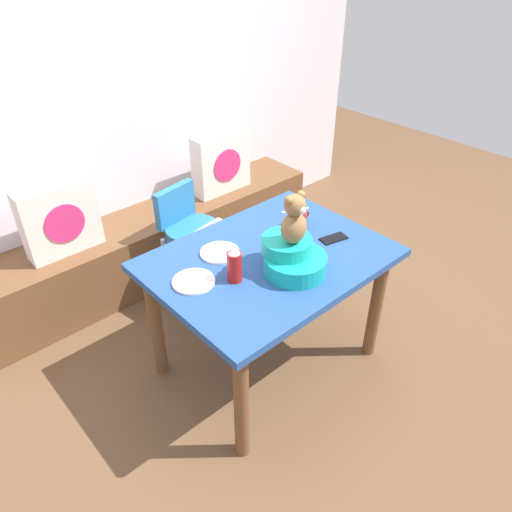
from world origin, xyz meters
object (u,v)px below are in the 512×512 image
(pillow_floral_right, at_px, (221,162))
(dinner_plate_far, at_px, (220,253))
(coffee_mug, at_px, (299,219))
(highchair, at_px, (191,232))
(infant_seat_teal, at_px, (292,258))
(ketchup_bottle, at_px, (234,265))
(teddy_bear, at_px, (294,220))
(dinner_plate_near, at_px, (194,281))
(pillow_floral_left, at_px, (60,219))
(dining_table, at_px, (269,274))
(cell_phone, at_px, (334,238))

(pillow_floral_right, distance_m, dinner_plate_far, 1.27)
(coffee_mug, bearing_deg, highchair, 112.85)
(infant_seat_teal, distance_m, ketchup_bottle, 0.28)
(teddy_bear, distance_m, dinner_plate_near, 0.54)
(dinner_plate_near, bearing_deg, pillow_floral_left, 99.48)
(highchair, distance_m, coffee_mug, 0.76)
(ketchup_bottle, distance_m, coffee_mug, 0.59)
(dining_table, bearing_deg, dinner_plate_near, 169.06)
(highchair, distance_m, cell_phone, 0.95)
(pillow_floral_left, relative_size, cell_phone, 3.06)
(dining_table, height_order, teddy_bear, teddy_bear)
(teddy_bear, height_order, cell_phone, teddy_bear)
(pillow_floral_right, xyz_separation_m, ketchup_bottle, (-0.88, -1.20, 0.15))
(highchair, bearing_deg, dinner_plate_near, -123.88)
(pillow_floral_right, height_order, coffee_mug, pillow_floral_right)
(dining_table, bearing_deg, infant_seat_teal, -90.83)
(highchair, distance_m, dinner_plate_far, 0.65)
(ketchup_bottle, relative_size, cell_phone, 1.28)
(dinner_plate_near, xyz_separation_m, cell_phone, (0.77, -0.19, -0.00))
(dinner_plate_far, bearing_deg, coffee_mug, -9.57)
(infant_seat_teal, relative_size, cell_phone, 2.29)
(teddy_bear, bearing_deg, dinner_plate_far, 116.24)
(highchair, height_order, teddy_bear, teddy_bear)
(highchair, relative_size, dinner_plate_far, 3.95)
(pillow_floral_right, xyz_separation_m, dinner_plate_far, (-0.79, -0.99, 0.07))
(highchair, distance_m, teddy_bear, 1.04)
(coffee_mug, bearing_deg, dinner_plate_near, -178.18)
(pillow_floral_left, xyz_separation_m, dinner_plate_near, (0.18, -1.09, 0.07))
(dining_table, distance_m, cell_phone, 0.39)
(dining_table, bearing_deg, pillow_floral_left, 116.79)
(infant_seat_teal, distance_m, coffee_mug, 0.41)
(highchair, bearing_deg, infant_seat_teal, -92.96)
(highchair, bearing_deg, teddy_bear, -92.96)
(dining_table, height_order, dinner_plate_far, dinner_plate_far)
(infant_seat_teal, relative_size, ketchup_bottle, 1.78)
(ketchup_bottle, xyz_separation_m, coffee_mug, (0.57, 0.14, -0.04))
(dinner_plate_near, height_order, cell_phone, dinner_plate_near)
(teddy_bear, bearing_deg, infant_seat_teal, 90.00)
(coffee_mug, relative_size, cell_phone, 0.83)
(pillow_floral_left, height_order, dinner_plate_far, pillow_floral_left)
(pillow_floral_left, distance_m, dinner_plate_far, 1.07)
(dinner_plate_far, bearing_deg, pillow_floral_right, 51.12)
(pillow_floral_left, distance_m, highchair, 0.78)
(coffee_mug, bearing_deg, dining_table, -162.29)
(cell_phone, bearing_deg, ketchup_bottle, 96.39)
(dining_table, height_order, ketchup_bottle, ketchup_bottle)
(ketchup_bottle, distance_m, cell_phone, 0.62)
(dining_table, distance_m, ketchup_bottle, 0.32)
(coffee_mug, bearing_deg, teddy_bear, -141.36)
(ketchup_bottle, bearing_deg, teddy_bear, -25.94)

